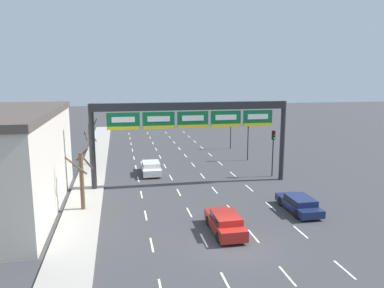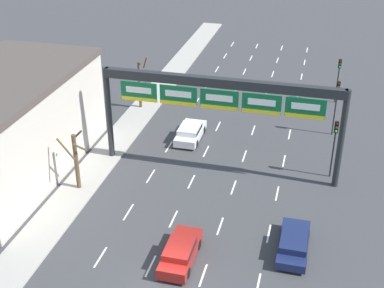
{
  "view_description": "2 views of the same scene",
  "coord_description": "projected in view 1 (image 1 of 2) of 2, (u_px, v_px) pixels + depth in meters",
  "views": [
    {
      "loc": [
        -6.68,
        -20.57,
        10.3
      ],
      "look_at": [
        0.18,
        14.15,
        3.75
      ],
      "focal_mm": 35.0,
      "sensor_mm": 36.0,
      "label": 1
    },
    {
      "loc": [
        7.07,
        -22.85,
        21.94
      ],
      "look_at": [
        -1.63,
        11.12,
        3.24
      ],
      "focal_mm": 50.0,
      "sensor_mm": 36.0,
      "label": 2
    }
  ],
  "objects": [
    {
      "name": "tree_bare_second",
      "position": [
        90.0,
        142.0,
        42.9
      ],
      "size": [
        1.64,
        1.74,
        5.37
      ],
      "color": "brown",
      "rests_on": "sidewalk_left"
    },
    {
      "name": "traffic_light_far_end",
      "position": [
        231.0,
        126.0,
        52.5
      ],
      "size": [
        0.3,
        0.35,
        4.58
      ],
      "color": "black",
      "rests_on": "ground_plane"
    },
    {
      "name": "car_white",
      "position": [
        151.0,
        167.0,
        39.39
      ],
      "size": [
        1.94,
        4.56,
        1.33
      ],
      "color": "silver",
      "rests_on": "ground_plane"
    },
    {
      "name": "ground_plane",
      "position": [
        234.0,
        245.0,
        22.99
      ],
      "size": [
        220.0,
        220.0,
        0.0
      ],
      "primitive_type": "plane",
      "color": "#3D3D3F"
    },
    {
      "name": "traffic_light_mid_block",
      "position": [
        248.0,
        131.0,
        45.15
      ],
      "size": [
        0.3,
        0.35,
        5.09
      ],
      "color": "black",
      "rests_on": "ground_plane"
    },
    {
      "name": "traffic_light_near_gantry",
      "position": [
        273.0,
        144.0,
        37.95
      ],
      "size": [
        0.3,
        0.35,
        4.76
      ],
      "color": "black",
      "rests_on": "ground_plane"
    },
    {
      "name": "lane_dashes",
      "position": [
        192.0,
        183.0,
        36.01
      ],
      "size": [
        10.02,
        67.0,
        0.01
      ],
      "color": "white",
      "rests_on": "ground_plane"
    },
    {
      "name": "tree_bare_closest",
      "position": [
        82.0,
        178.0,
        28.28
      ],
      "size": [
        2.0,
        1.72,
        4.69
      ],
      "color": "brown",
      "rests_on": "sidewalk_left"
    },
    {
      "name": "sign_gantry",
      "position": [
        192.0,
        118.0,
        34.52
      ],
      "size": [
        18.57,
        0.7,
        7.83
      ],
      "color": "#232628",
      "rests_on": "ground_plane"
    },
    {
      "name": "car_navy",
      "position": [
        299.0,
        203.0,
        28.56
      ],
      "size": [
        1.84,
        4.72,
        1.2
      ],
      "color": "#19234C",
      "rests_on": "ground_plane"
    },
    {
      "name": "car_red",
      "position": [
        225.0,
        222.0,
        24.68
      ],
      "size": [
        1.8,
        4.53,
        1.36
      ],
      "color": "maroon",
      "rests_on": "ground_plane"
    },
    {
      "name": "sidewalk_left",
      "position": [
        70.0,
        259.0,
        21.13
      ],
      "size": [
        2.8,
        110.0,
        0.15
      ],
      "color": "#A8A399",
      "rests_on": "ground_plane"
    }
  ]
}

